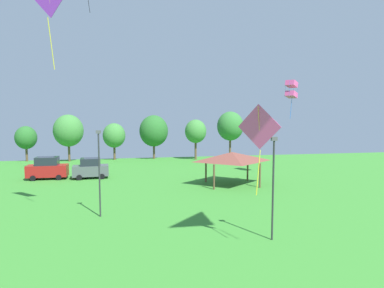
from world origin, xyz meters
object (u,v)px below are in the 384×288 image
treeline_tree_5 (230,126)px  treeline_tree_0 (26,138)px  kite_flying_3 (291,89)px  park_pavilion (232,157)px  kite_flying_0 (259,130)px  light_post_2 (273,183)px  treeline_tree_4 (196,131)px  treeline_tree_1 (68,131)px  parked_car_second_from_left (91,168)px  light_post_1 (99,169)px  treeline_tree_3 (154,131)px  treeline_tree_2 (114,136)px  parked_car_leftmost (47,168)px

treeline_tree_5 → treeline_tree_0: bearing=179.5°
kite_flying_3 → park_pavilion: size_ratio=0.71×
kite_flying_0 → park_pavilion: 18.07m
light_post_2 → treeline_tree_4: (2.00, 36.31, 1.08)m
treeline_tree_1 → parked_car_second_from_left: bearing=-71.7°
kite_flying_0 → park_pavilion: size_ratio=0.80×
kite_flying_0 → park_pavilion: kite_flying_0 is taller
parked_car_second_from_left → light_post_1: 16.15m
kite_flying_3 → treeline_tree_3: kite_flying_3 is taller
light_post_1 → treeline_tree_3: size_ratio=0.89×
kite_flying_0 → treeline_tree_3: (-3.35, 39.72, -2.22)m
treeline_tree_0 → park_pavilion: bearing=-40.0°
kite_flying_3 → treeline_tree_2: (-21.50, 19.85, -6.56)m
treeline_tree_1 → treeline_tree_4: bearing=-3.9°
parked_car_leftmost → treeline_tree_4: size_ratio=0.68×
kite_flying_0 → treeline_tree_0: 46.83m
kite_flying_0 → treeline_tree_0: (-23.76, 40.23, -3.14)m
parked_car_second_from_left → treeline_tree_3: bearing=56.9°
parked_car_leftmost → light_post_2: bearing=-51.5°
parked_car_second_from_left → treeline_tree_0: (-11.80, 16.50, 2.61)m
kite_flying_3 → treeline_tree_3: bearing=126.8°
light_post_1 → treeline_tree_0: 35.28m
light_post_2 → treeline_tree_0: light_post_2 is taller
parked_car_second_from_left → treeline_tree_3: (8.61, 15.99, 3.53)m
treeline_tree_3 → kite_flying_0: bearing=-85.2°
parked_car_leftmost → treeline_tree_5: 31.61m
light_post_1 → treeline_tree_4: bearing=66.4°
treeline_tree_5 → treeline_tree_2: bearing=-179.2°
treeline_tree_0 → treeline_tree_2: treeline_tree_2 is taller
treeline_tree_0 → treeline_tree_2: bearing=-2.5°
park_pavilion → treeline_tree_0: bearing=140.0°
parked_car_leftmost → treeline_tree_1: treeline_tree_1 is taller
kite_flying_3 → kite_flying_0: bearing=-120.4°
parked_car_second_from_left → light_post_1: size_ratio=0.65×
park_pavilion → treeline_tree_4: (-0.21, 20.25, 1.62)m
park_pavilion → treeline_tree_4: size_ratio=0.96×
treeline_tree_5 → light_post_2: bearing=-102.6°
kite_flying_3 → treeline_tree_0: bearing=149.9°
park_pavilion → treeline_tree_4: 20.32m
parked_car_leftmost → treeline_tree_3: size_ratio=0.62×
kite_flying_3 → parked_car_leftmost: 30.31m
kite_flying_0 → treeline_tree_4: size_ratio=0.77×
parked_car_leftmost → light_post_1: 17.92m
treeline_tree_3 → treeline_tree_4: (6.79, -2.20, -0.02)m
light_post_2 → parked_car_second_from_left: bearing=120.7°
kite_flying_0 → treeline_tree_2: bearing=104.0°
kite_flying_0 → treeline_tree_2: (-9.90, 39.62, -2.91)m
parked_car_leftmost → treeline_tree_5: size_ratio=0.57×
treeline_tree_1 → light_post_1: bearing=-76.4°
light_post_1 → treeline_tree_4: (12.94, 29.56, 1.01)m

